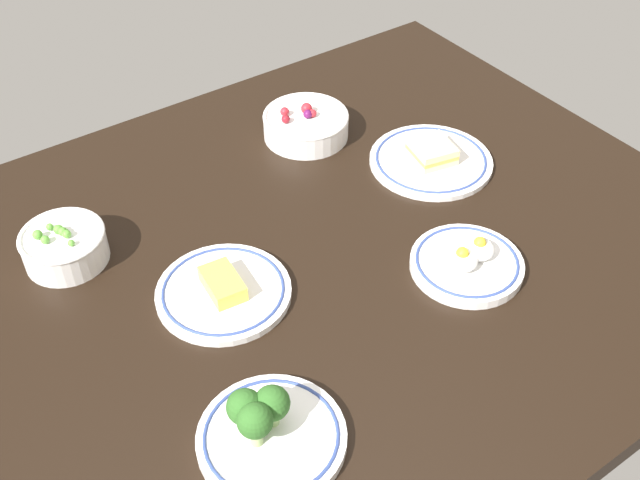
% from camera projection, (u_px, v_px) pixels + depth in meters
% --- Properties ---
extents(dining_table, '(1.28, 1.04, 0.04)m').
position_uv_depth(dining_table, '(320.00, 258.00, 1.25)').
color(dining_table, black).
rests_on(dining_table, ground).
extents(bowl_peas, '(0.13, 0.13, 0.07)m').
position_uv_depth(bowl_peas, '(64.00, 246.00, 1.20)').
color(bowl_peas, white).
rests_on(bowl_peas, dining_table).
extents(plate_eggs, '(0.18, 0.18, 0.05)m').
position_uv_depth(plate_eggs, '(467.00, 262.00, 1.19)').
color(plate_eggs, white).
rests_on(plate_eggs, dining_table).
extents(plate_sandwich, '(0.22, 0.22, 0.04)m').
position_uv_depth(plate_sandwich, '(431.00, 159.00, 1.40)').
color(plate_sandwich, white).
rests_on(plate_sandwich, dining_table).
extents(plate_cheese, '(0.20, 0.20, 0.04)m').
position_uv_depth(plate_cheese, '(222.00, 289.00, 1.15)').
color(plate_cheese, white).
rests_on(plate_cheese, dining_table).
extents(plate_broccoli, '(0.19, 0.19, 0.08)m').
position_uv_depth(plate_broccoli, '(267.00, 429.00, 0.96)').
color(plate_broccoli, white).
rests_on(plate_broccoli, dining_table).
extents(bowl_berries, '(0.16, 0.16, 0.07)m').
position_uv_depth(bowl_berries, '(306.00, 124.00, 1.45)').
color(bowl_berries, white).
rests_on(bowl_berries, dining_table).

